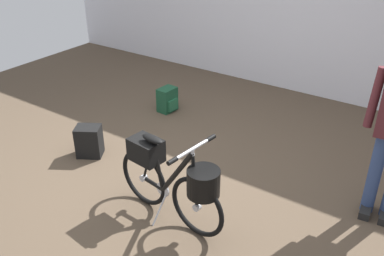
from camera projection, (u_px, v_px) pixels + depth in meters
The scene contains 4 objects.
ground_plane at pixel (172, 180), 4.19m from camera, with size 8.17×8.17×0.00m, color brown.
folding_bike_foreground at pixel (173, 178), 3.48m from camera, with size 1.16×0.53×0.82m.
backpack_on_floor at pixel (168, 100), 5.50m from camera, with size 0.22×0.26×0.32m.
handbag_on_floor at pixel (89, 141), 4.54m from camera, with size 0.33×0.31×0.34m.
Camera 1 is at (2.10, -2.74, 2.44)m, focal length 39.59 mm.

